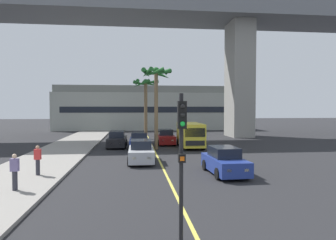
# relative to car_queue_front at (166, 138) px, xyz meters

# --- Properties ---
(sidewalk_left) EXTENTS (4.80, 80.00, 0.15)m
(sidewalk_left) POSITION_rel_car_queue_front_xyz_m (-9.48, -13.44, -0.65)
(sidewalk_left) COLOR gray
(sidewalk_left) RESTS_ON ground
(lane_stripe_center) EXTENTS (0.14, 56.00, 0.01)m
(lane_stripe_center) POSITION_rel_car_queue_front_xyz_m (-1.48, -5.44, -0.72)
(lane_stripe_center) COLOR #DBCC4C
(lane_stripe_center) RESTS_ON ground
(bridge_overpass) EXTENTS (77.00, 8.00, 19.42)m
(bridge_overpass) POSITION_rel_car_queue_front_xyz_m (-0.21, 7.82, 14.95)
(bridge_overpass) COLOR slate
(bridge_overpass) RESTS_ON ground
(pier_building_backdrop) EXTENTS (30.99, 8.04, 7.69)m
(pier_building_backdrop) POSITION_rel_car_queue_front_xyz_m (-1.48, 23.73, 3.06)
(pier_building_backdrop) COLOR #ADB2A8
(pier_building_backdrop) RESTS_ON ground
(car_queue_front) EXTENTS (1.84, 4.10, 1.56)m
(car_queue_front) POSITION_rel_car_queue_front_xyz_m (0.00, 0.00, 0.00)
(car_queue_front) COLOR maroon
(car_queue_front) RESTS_ON ground
(car_queue_second) EXTENTS (1.91, 4.14, 1.56)m
(car_queue_second) POSITION_rel_car_queue_front_xyz_m (-4.93, -1.87, 0.00)
(car_queue_second) COLOR black
(car_queue_second) RESTS_ON ground
(car_queue_third) EXTENTS (1.87, 4.12, 1.56)m
(car_queue_third) POSITION_rel_car_queue_front_xyz_m (-2.83, -3.52, 0.00)
(car_queue_third) COLOR navy
(car_queue_third) RESTS_ON ground
(car_queue_fourth) EXTENTS (1.87, 4.12, 1.56)m
(car_queue_fourth) POSITION_rel_car_queue_front_xyz_m (-2.81, -10.33, 0.00)
(car_queue_fourth) COLOR #B7BABF
(car_queue_fourth) RESTS_ON ground
(car_queue_fifth) EXTENTS (1.95, 4.16, 1.56)m
(car_queue_fifth) POSITION_rel_car_queue_front_xyz_m (1.87, -14.70, 0.00)
(car_queue_fifth) COLOR navy
(car_queue_fifth) RESTS_ON ground
(delivery_van) EXTENTS (2.23, 5.28, 2.36)m
(delivery_van) POSITION_rel_car_queue_front_xyz_m (2.08, -2.93, 0.57)
(delivery_van) COLOR yellow
(delivery_van) RESTS_ON ground
(traffic_light_median_near) EXTENTS (0.24, 0.37, 4.20)m
(traffic_light_median_near) POSITION_rel_car_queue_front_xyz_m (-1.98, -23.22, 1.99)
(traffic_light_median_near) COLOR black
(traffic_light_median_near) RESTS_ON ground
(palm_tree_near_median) EXTENTS (3.30, 3.44, 7.37)m
(palm_tree_near_median) POSITION_rel_car_queue_front_xyz_m (-1.85, 5.67, 5.12)
(palm_tree_near_median) COLOR brown
(palm_tree_near_median) RESTS_ON ground
(palm_tree_mid_median) EXTENTS (2.90, 2.94, 7.54)m
(palm_tree_mid_median) POSITION_rel_car_queue_front_xyz_m (-1.25, -3.77, 5.46)
(palm_tree_mid_median) COLOR brown
(palm_tree_mid_median) RESTS_ON ground
(pedestrian_near_crosswalk) EXTENTS (0.34, 0.22, 1.62)m
(pedestrian_near_crosswalk) POSITION_rel_car_queue_front_xyz_m (-8.55, -17.54, 0.28)
(pedestrian_near_crosswalk) COLOR #2D2D38
(pedestrian_near_crosswalk) RESTS_ON sidewalk_left
(pedestrian_far_along) EXTENTS (0.34, 0.22, 1.62)m
(pedestrian_far_along) POSITION_rel_car_queue_front_xyz_m (-8.51, -14.45, 0.28)
(pedestrian_far_along) COLOR #2D2D38
(pedestrian_far_along) RESTS_ON sidewalk_left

